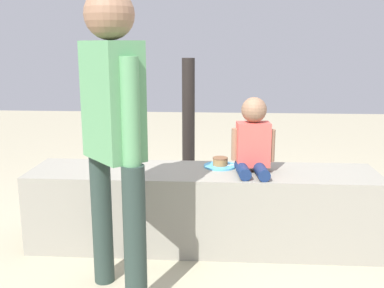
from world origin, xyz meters
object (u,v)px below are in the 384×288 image
object	(u,v)px
adult_standing	(113,120)
cake_plate	(220,164)
handbag_black_leather	(127,194)
gift_bag	(232,192)
water_bottle_near_gift	(107,181)
child_seated	(253,140)

from	to	relation	value
adult_standing	cake_plate	distance (m)	1.01
handbag_black_leather	adult_standing	bearing A→B (deg)	-79.70
adult_standing	gift_bag	distance (m)	1.71
adult_standing	handbag_black_leather	size ratio (longest dim) A/B	5.38
water_bottle_near_gift	child_seated	bearing A→B (deg)	-40.39
gift_bag	water_bottle_near_gift	world-z (taller)	gift_bag
cake_plate	water_bottle_near_gift	size ratio (longest dim) A/B	1.03
adult_standing	cake_plate	size ratio (longest dim) A/B	7.07
cake_plate	child_seated	bearing A→B (deg)	-28.82
adult_standing	water_bottle_near_gift	size ratio (longest dim) A/B	7.30
child_seated	water_bottle_near_gift	size ratio (longest dim) A/B	2.22
child_seated	cake_plate	size ratio (longest dim) A/B	2.16
child_seated	cake_plate	bearing A→B (deg)	151.18
child_seated	water_bottle_near_gift	bearing A→B (deg)	139.61
cake_plate	handbag_black_leather	size ratio (longest dim) A/B	0.76
adult_standing	child_seated	bearing A→B (deg)	40.78
cake_plate	gift_bag	xyz separation A→B (m)	(0.10, 0.61, -0.40)
child_seated	handbag_black_leather	size ratio (longest dim) A/B	1.64
adult_standing	water_bottle_near_gift	distance (m)	1.97
adult_standing	gift_bag	xyz separation A→B (m)	(0.64, 1.36, -0.82)
child_seated	cake_plate	world-z (taller)	child_seated
gift_bag	water_bottle_near_gift	size ratio (longest dim) A/B	1.46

